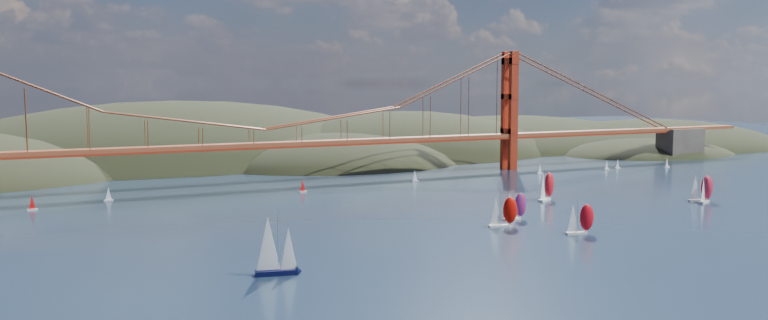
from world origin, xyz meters
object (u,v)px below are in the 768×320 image
at_px(sloop_navy, 274,246).
at_px(racer_rwb, 515,206).
at_px(racer_2, 701,188).
at_px(racer_4, 706,189).
at_px(racer_0, 503,211).
at_px(racer_3, 546,186).
at_px(racer_1, 580,218).

distance_m(sloop_navy, racer_rwb, 88.95).
relative_size(racer_2, racer_4, 1.03).
xyz_separation_m(racer_0, racer_2, (87.57, 6.68, 0.19)).
bearing_deg(sloop_navy, racer_3, 38.09).
height_order(sloop_navy, racer_0, sloop_navy).
bearing_deg(sloop_navy, racer_rwb, 32.28).
relative_size(racer_1, racer_3, 0.85).
distance_m(racer_0, racer_1, 21.43).
bearing_deg(racer_3, sloop_navy, 178.61).
bearing_deg(racer_3, racer_rwb, -168.47).
relative_size(racer_0, racer_1, 1.05).
xyz_separation_m(sloop_navy, racer_rwb, (84.07, 28.99, -1.87)).
bearing_deg(racer_0, racer_1, -41.50).
relative_size(sloop_navy, racer_4, 1.42).
xyz_separation_m(sloop_navy, racer_4, (161.41, 25.87, -1.50)).
bearing_deg(racer_0, sloop_navy, -150.34).
bearing_deg(racer_3, racer_4, -57.58).
height_order(sloop_navy, racer_3, sloop_navy).
relative_size(sloop_navy, racer_2, 1.38).
bearing_deg(sloop_navy, racer_1, 15.81).
height_order(racer_0, racer_4, racer_4).
xyz_separation_m(sloop_navy, racer_3, (115.88, 53.62, -1.02)).
relative_size(sloop_navy, racer_1, 1.51).
distance_m(sloop_navy, racer_1, 86.53).
bearing_deg(sloop_navy, racer_0, 29.37).
bearing_deg(racer_rwb, sloop_navy, -161.00).
bearing_deg(racer_rwb, racer_3, 37.73).
bearing_deg(racer_2, racer_1, -146.56).
xyz_separation_m(racer_0, racer_3, (41.73, 32.21, 0.55)).
distance_m(sloop_navy, racer_4, 163.47).
distance_m(sloop_navy, racer_3, 127.69).
bearing_deg(racer_2, racer_4, -82.48).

